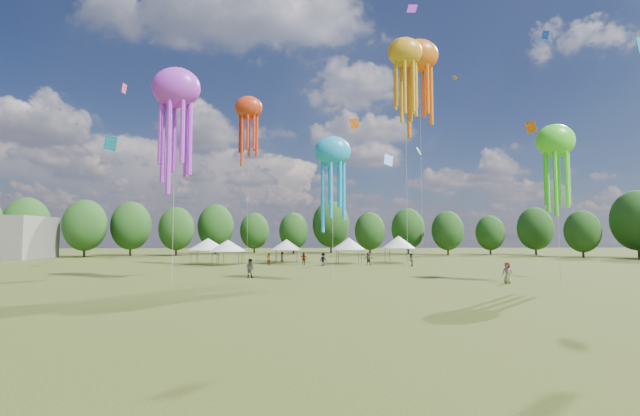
{
  "coord_description": "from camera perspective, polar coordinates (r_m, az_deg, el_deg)",
  "views": [
    {
      "loc": [
        -3.84,
        -13.57,
        4.1
      ],
      "look_at": [
        -2.35,
        15.0,
        6.0
      ],
      "focal_mm": 24.57,
      "sensor_mm": 36.0,
      "label": 1
    }
  ],
  "objects": [
    {
      "name": "festival_tents",
      "position": [
        67.86,
        -3.5,
        -4.7
      ],
      "size": [
        35.08,
        11.26,
        4.3
      ],
      "color": "#47474C",
      "rests_on": "ground"
    },
    {
      "name": "small_kites",
      "position": [
        61.36,
        0.62,
        21.42
      ],
      "size": [
        74.7,
        56.34,
        46.19
      ],
      "color": "#BC33E3",
      "rests_on": "ground"
    },
    {
      "name": "treeline",
      "position": [
        76.12,
        -3.01,
        -1.95
      ],
      "size": [
        201.57,
        95.24,
        13.43
      ],
      "color": "#38281C",
      "rests_on": "ground"
    },
    {
      "name": "spectator_near",
      "position": [
        45.04,
        -9.12,
        -7.75
      ],
      "size": [
        1.14,
        1.04,
        1.91
      ],
      "primitive_type": "imported",
      "rotation": [
        0.0,
        0.0,
        2.72
      ],
      "color": "gray",
      "rests_on": "ground"
    },
    {
      "name": "show_kites",
      "position": [
        55.09,
        5.27,
        14.21
      ],
      "size": [
        38.61,
        25.52,
        32.29
      ],
      "color": "#BC33E3",
      "rests_on": "ground"
    },
    {
      "name": "spectators_far",
      "position": [
        61.17,
        4.2,
        -6.78
      ],
      "size": [
        23.68,
        35.59,
        1.86
      ],
      "color": "gray",
      "rests_on": "ground"
    },
    {
      "name": "ground",
      "position": [
        14.69,
        13.1,
        -19.91
      ],
      "size": [
        300.0,
        300.0,
        0.0
      ],
      "primitive_type": "plane",
      "color": "#384416",
      "rests_on": "ground"
    }
  ]
}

